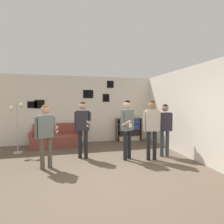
{
  "coord_description": "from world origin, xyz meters",
  "views": [
    {
      "loc": [
        -0.75,
        -3.44,
        1.67
      ],
      "look_at": [
        0.53,
        1.88,
        1.35
      ],
      "focal_mm": 28.0,
      "sensor_mm": 36.0,
      "label": 1
    }
  ],
  "objects_px": {
    "floor_lamp": "(17,121)",
    "person_watcher_holding_cup": "(127,123)",
    "drinking_cup": "(133,117)",
    "person_player_foreground_left": "(45,130)",
    "person_spectator_far_right": "(165,125)",
    "person_player_foreground_center": "(83,124)",
    "bookshelf": "(129,130)",
    "couch": "(57,139)",
    "person_spectator_near_bookshelf": "(152,123)"
  },
  "relations": [
    {
      "from": "floor_lamp",
      "to": "person_spectator_near_bookshelf",
      "type": "xyz_separation_m",
      "value": [
        3.92,
        -1.63,
        0.02
      ]
    },
    {
      "from": "bookshelf",
      "to": "person_watcher_holding_cup",
      "type": "bearing_deg",
      "value": -109.94
    },
    {
      "from": "floor_lamp",
      "to": "drinking_cup",
      "type": "distance_m",
      "value": 4.37
    },
    {
      "from": "couch",
      "to": "person_watcher_holding_cup",
      "type": "relative_size",
      "value": 1.07
    },
    {
      "from": "drinking_cup",
      "to": "person_player_foreground_left",
      "type": "bearing_deg",
      "value": -142.46
    },
    {
      "from": "floor_lamp",
      "to": "person_spectator_far_right",
      "type": "relative_size",
      "value": 1.01
    },
    {
      "from": "person_watcher_holding_cup",
      "to": "drinking_cup",
      "type": "relative_size",
      "value": 18.13
    },
    {
      "from": "person_player_foreground_left",
      "to": "person_player_foreground_center",
      "type": "distance_m",
      "value": 1.13
    },
    {
      "from": "couch",
      "to": "person_player_foreground_left",
      "type": "height_order",
      "value": "person_player_foreground_left"
    },
    {
      "from": "floor_lamp",
      "to": "drinking_cup",
      "type": "bearing_deg",
      "value": 11.23
    },
    {
      "from": "person_player_foreground_left",
      "to": "drinking_cup",
      "type": "height_order",
      "value": "person_player_foreground_left"
    },
    {
      "from": "bookshelf",
      "to": "floor_lamp",
      "type": "relative_size",
      "value": 0.67
    },
    {
      "from": "couch",
      "to": "person_watcher_holding_cup",
      "type": "distance_m",
      "value": 3.04
    },
    {
      "from": "drinking_cup",
      "to": "person_player_foreground_center",
      "type": "bearing_deg",
      "value": -140.53
    },
    {
      "from": "floor_lamp",
      "to": "person_watcher_holding_cup",
      "type": "relative_size",
      "value": 0.94
    },
    {
      "from": "bookshelf",
      "to": "person_player_foreground_center",
      "type": "xyz_separation_m",
      "value": [
        -2.06,
        -1.86,
        0.55
      ]
    },
    {
      "from": "person_player_foreground_left",
      "to": "person_spectator_far_right",
      "type": "distance_m",
      "value": 3.4
    },
    {
      "from": "person_player_foreground_center",
      "to": "couch",
      "type": "bearing_deg",
      "value": 116.98
    },
    {
      "from": "person_spectator_near_bookshelf",
      "to": "drinking_cup",
      "type": "xyz_separation_m",
      "value": [
        0.36,
        2.48,
        -0.04
      ]
    },
    {
      "from": "person_spectator_far_right",
      "to": "drinking_cup",
      "type": "xyz_separation_m",
      "value": [
        -0.19,
        2.26,
        0.05
      ]
    },
    {
      "from": "person_player_foreground_left",
      "to": "person_spectator_far_right",
      "type": "height_order",
      "value": "person_spectator_far_right"
    },
    {
      "from": "bookshelf",
      "to": "person_spectator_near_bookshelf",
      "type": "xyz_separation_m",
      "value": [
        -0.17,
        -2.48,
        0.57
      ]
    },
    {
      "from": "couch",
      "to": "person_spectator_near_bookshelf",
      "type": "xyz_separation_m",
      "value": [
        2.74,
        -2.28,
        0.78
      ]
    },
    {
      "from": "bookshelf",
      "to": "couch",
      "type": "bearing_deg",
      "value": -176.01
    },
    {
      "from": "couch",
      "to": "bookshelf",
      "type": "distance_m",
      "value": 2.92
    },
    {
      "from": "bookshelf",
      "to": "person_player_foreground_center",
      "type": "bearing_deg",
      "value": -137.99
    },
    {
      "from": "floor_lamp",
      "to": "person_watcher_holding_cup",
      "type": "distance_m",
      "value": 3.56
    },
    {
      "from": "person_spectator_far_right",
      "to": "drinking_cup",
      "type": "bearing_deg",
      "value": 94.69
    },
    {
      "from": "floor_lamp",
      "to": "person_player_foreground_left",
      "type": "bearing_deg",
      "value": -56.31
    },
    {
      "from": "person_player_foreground_center",
      "to": "drinking_cup",
      "type": "height_order",
      "value": "person_player_foreground_center"
    },
    {
      "from": "person_spectator_near_bookshelf",
      "to": "person_player_foreground_left",
      "type": "bearing_deg",
      "value": 179.65
    },
    {
      "from": "couch",
      "to": "floor_lamp",
      "type": "height_order",
      "value": "floor_lamp"
    },
    {
      "from": "person_player_foreground_center",
      "to": "person_watcher_holding_cup",
      "type": "bearing_deg",
      "value": -18.48
    },
    {
      "from": "person_player_foreground_left",
      "to": "drinking_cup",
      "type": "distance_m",
      "value": 4.05
    },
    {
      "from": "bookshelf",
      "to": "person_spectator_far_right",
      "type": "relative_size",
      "value": 0.68
    },
    {
      "from": "person_watcher_holding_cup",
      "to": "person_spectator_near_bookshelf",
      "type": "bearing_deg",
      "value": -17.74
    },
    {
      "from": "floor_lamp",
      "to": "person_spectator_near_bookshelf",
      "type": "bearing_deg",
      "value": -22.59
    },
    {
      "from": "person_player_foreground_center",
      "to": "person_watcher_holding_cup",
      "type": "relative_size",
      "value": 0.98
    },
    {
      "from": "person_spectator_near_bookshelf",
      "to": "drinking_cup",
      "type": "relative_size",
      "value": 18.07
    },
    {
      "from": "floor_lamp",
      "to": "person_player_foreground_left",
      "type": "xyz_separation_m",
      "value": [
        1.08,
        -1.62,
        -0.06
      ]
    },
    {
      "from": "person_player_foreground_left",
      "to": "person_spectator_far_right",
      "type": "xyz_separation_m",
      "value": [
        3.39,
        0.21,
        -0.0
      ]
    },
    {
      "from": "couch",
      "to": "person_player_foreground_left",
      "type": "distance_m",
      "value": 2.37
    },
    {
      "from": "person_watcher_holding_cup",
      "to": "bookshelf",
      "type": "bearing_deg",
      "value": 70.06
    },
    {
      "from": "floor_lamp",
      "to": "bookshelf",
      "type": "bearing_deg",
      "value": 11.75
    },
    {
      "from": "person_player_foreground_left",
      "to": "person_watcher_holding_cup",
      "type": "relative_size",
      "value": 0.93
    },
    {
      "from": "person_player_foreground_center",
      "to": "drinking_cup",
      "type": "distance_m",
      "value": 2.92
    },
    {
      "from": "person_player_foreground_center",
      "to": "person_spectator_far_right",
      "type": "bearing_deg",
      "value": -9.22
    },
    {
      "from": "person_player_foreground_left",
      "to": "person_spectator_far_right",
      "type": "relative_size",
      "value": 1.0
    },
    {
      "from": "couch",
      "to": "floor_lamp",
      "type": "xyz_separation_m",
      "value": [
        -1.18,
        -0.65,
        0.76
      ]
    },
    {
      "from": "couch",
      "to": "drinking_cup",
      "type": "distance_m",
      "value": 3.19
    }
  ]
}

